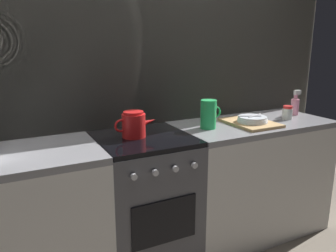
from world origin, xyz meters
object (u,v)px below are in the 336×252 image
at_px(kettle, 134,125).
at_px(stove_unit, 145,201).
at_px(pitcher, 209,114).
at_px(dish_pile, 251,121).
at_px(spice_jar, 287,113).
at_px(spray_bottle, 295,105).

bearing_deg(kettle, stove_unit, -23.56).
bearing_deg(pitcher, kettle, 176.84).
bearing_deg(stove_unit, dish_pile, -3.81).
height_order(pitcher, spice_jar, pitcher).
distance_m(stove_unit, spray_bottle, 1.47).
bearing_deg(dish_pile, kettle, 174.91).
distance_m(kettle, dish_pile, 0.89).
height_order(dish_pile, spice_jar, spice_jar).
xyz_separation_m(stove_unit, dish_pile, (0.83, -0.06, 0.47)).
bearing_deg(spice_jar, stove_unit, 177.81).
distance_m(kettle, spray_bottle, 1.43).
bearing_deg(spray_bottle, pitcher, -176.82).
height_order(pitcher, dish_pile, pitcher).
bearing_deg(spray_bottle, stove_unit, -178.22).
distance_m(stove_unit, spice_jar, 1.30).
bearing_deg(pitcher, stove_unit, 179.24).
relative_size(pitcher, dish_pile, 0.50).
xyz_separation_m(kettle, dish_pile, (0.89, -0.08, -0.06)).
relative_size(kettle, dish_pile, 0.71).
xyz_separation_m(kettle, pitcher, (0.54, -0.03, 0.02)).
height_order(dish_pile, spray_bottle, spray_bottle).
xyz_separation_m(stove_unit, kettle, (-0.05, 0.02, 0.53)).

